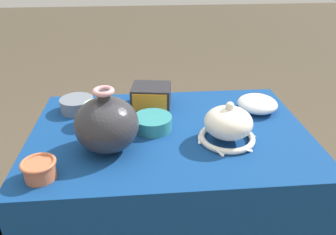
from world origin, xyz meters
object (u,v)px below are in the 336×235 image
(vase_tall_bulbous, at_px, (107,124))
(pot_squat_teal, at_px, (153,123))
(mosaic_tile_box, at_px, (151,96))
(cup_wide_celadon, at_px, (97,112))
(bowl_shallow_porcelain, at_px, (257,104))
(pot_squat_slate, at_px, (77,105))
(vase_dome_bell, at_px, (228,126))
(cup_wide_terracotta, at_px, (39,169))

(vase_tall_bulbous, xyz_separation_m, pot_squat_teal, (0.16, 0.12, -0.07))
(mosaic_tile_box, xyz_separation_m, pot_squat_teal, (-0.00, -0.20, -0.02))
(cup_wide_celadon, bearing_deg, pot_squat_teal, -17.68)
(cup_wide_celadon, bearing_deg, bowl_shallow_porcelain, 3.92)
(pot_squat_teal, xyz_separation_m, pot_squat_slate, (-0.32, 0.18, 0.00))
(vase_tall_bulbous, bearing_deg, pot_squat_slate, 116.78)
(mosaic_tile_box, bearing_deg, bowl_shallow_porcelain, -2.61)
(vase_dome_bell, height_order, cup_wide_terracotta, vase_dome_bell)
(pot_squat_slate, height_order, cup_wide_celadon, cup_wide_celadon)
(pot_squat_slate, xyz_separation_m, cup_wide_terracotta, (-0.04, -0.45, 0.01))
(cup_wide_terracotta, bearing_deg, vase_dome_bell, 14.74)
(pot_squat_slate, bearing_deg, cup_wide_celadon, -49.27)
(pot_squat_teal, xyz_separation_m, cup_wide_celadon, (-0.22, 0.07, 0.02))
(vase_tall_bulbous, relative_size, pot_squat_slate, 1.62)
(cup_wide_terracotta, bearing_deg, pot_squat_teal, 37.26)
(vase_tall_bulbous, height_order, bowl_shallow_porcelain, vase_tall_bulbous)
(vase_tall_bulbous, relative_size, bowl_shallow_porcelain, 1.35)
(vase_tall_bulbous, bearing_deg, bowl_shallow_porcelain, 21.42)
(cup_wide_terracotta, bearing_deg, vase_tall_bulbous, 36.62)
(pot_squat_slate, distance_m, bowl_shallow_porcelain, 0.77)
(vase_dome_bell, height_order, cup_wide_celadon, vase_dome_bell)
(cup_wide_terracotta, distance_m, bowl_shallow_porcelain, 0.90)
(vase_tall_bulbous, bearing_deg, pot_squat_teal, 38.04)
(vase_dome_bell, relative_size, pot_squat_teal, 1.46)
(pot_squat_teal, bearing_deg, vase_dome_bell, -22.04)
(pot_squat_teal, bearing_deg, vase_tall_bulbous, -141.96)
(cup_wide_celadon, bearing_deg, vase_tall_bulbous, -73.52)
(vase_dome_bell, relative_size, mosaic_tile_box, 1.19)
(bowl_shallow_porcelain, relative_size, cup_wide_celadon, 1.66)
(mosaic_tile_box, distance_m, cup_wide_terracotta, 0.59)
(mosaic_tile_box, height_order, pot_squat_teal, mosaic_tile_box)
(vase_dome_bell, distance_m, mosaic_tile_box, 0.40)
(vase_dome_bell, distance_m, bowl_shallow_porcelain, 0.29)
(pot_squat_slate, height_order, cup_wide_terracotta, cup_wide_terracotta)
(bowl_shallow_porcelain, bearing_deg, pot_squat_teal, -165.72)
(mosaic_tile_box, bearing_deg, pot_squat_teal, -82.90)
(cup_wide_celadon, bearing_deg, vase_dome_bell, -20.11)
(vase_tall_bulbous, distance_m, cup_wide_celadon, 0.21)
(vase_tall_bulbous, bearing_deg, cup_wide_terracotta, -143.38)
(pot_squat_slate, height_order, bowl_shallow_porcelain, bowl_shallow_porcelain)
(mosaic_tile_box, relative_size, cup_wide_terracotta, 1.71)
(vase_tall_bulbous, xyz_separation_m, cup_wide_terracotta, (-0.20, -0.15, -0.06))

